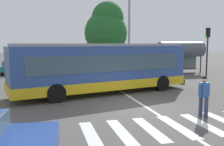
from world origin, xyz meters
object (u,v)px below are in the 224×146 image
object	(u,v)px
parked_car_black	(39,66)
parked_car_white	(92,65)
parked_car_champagne	(114,64)
twin_arm_street_lamp	(129,16)
parked_car_blue	(137,63)
parked_car_teal	(12,66)
pedestrian_crossing_street	(204,94)
traffic_light_far_corner	(208,44)
background_tree_right	(106,28)
bus_stop_shelter	(181,50)
parked_car_red	(66,65)
city_transit_bus	(103,68)

from	to	relation	value
parked_car_black	parked_car_white	world-z (taller)	same
parked_car_champagne	twin_arm_street_lamp	world-z (taller)	twin_arm_street_lamp
parked_car_blue	twin_arm_street_lamp	bearing A→B (deg)	-117.48
parked_car_teal	parked_car_champagne	bearing A→B (deg)	0.80
pedestrian_crossing_street	traffic_light_far_corner	xyz separation A→B (m)	(8.49, 11.66, 2.09)
parked_car_champagne	parked_car_blue	bearing A→B (deg)	-2.03
parked_car_black	parked_car_blue	world-z (taller)	same
twin_arm_street_lamp	parked_car_champagne	bearing A→B (deg)	88.44
pedestrian_crossing_street	traffic_light_far_corner	bearing A→B (deg)	53.94
parked_car_teal	background_tree_right	xyz separation A→B (m)	(10.44, 1.90, 4.08)
parked_car_teal	bus_stop_shelter	distance (m)	17.41
pedestrian_crossing_street	parked_car_black	xyz separation A→B (m)	(-7.00, 18.12, -0.20)
parked_car_blue	twin_arm_street_lamp	xyz separation A→B (m)	(-2.99, -5.76, 4.72)
traffic_light_far_corner	background_tree_right	bearing A→B (deg)	131.63
parked_car_black	parked_car_red	world-z (taller)	same
parked_car_red	parked_car_blue	size ratio (longest dim) A/B	1.00
pedestrian_crossing_street	parked_car_blue	world-z (taller)	pedestrian_crossing_street
parked_car_black	parked_car_white	distance (m)	5.57
traffic_light_far_corner	background_tree_right	world-z (taller)	background_tree_right
parked_car_blue	traffic_light_far_corner	xyz separation A→B (m)	(4.45, -6.81, 2.29)
parked_car_teal	twin_arm_street_lamp	world-z (taller)	twin_arm_street_lamp
city_transit_bus	background_tree_right	size ratio (longest dim) A/B	1.43
parked_car_red	background_tree_right	bearing A→B (deg)	26.44
parked_car_red	twin_arm_street_lamp	world-z (taller)	twin_arm_street_lamp
parked_car_black	twin_arm_street_lamp	world-z (taller)	twin_arm_street_lamp
parked_car_champagne	twin_arm_street_lamp	xyz separation A→B (m)	(-0.16, -5.86, 4.72)
parked_car_blue	pedestrian_crossing_street	bearing A→B (deg)	-102.34
parked_car_teal	parked_car_champagne	size ratio (longest dim) A/B	1.00
parked_car_white	traffic_light_far_corner	distance (m)	11.96
pedestrian_crossing_street	parked_car_champagne	distance (m)	18.61
parked_car_red	twin_arm_street_lamp	xyz separation A→B (m)	(5.23, -5.12, 4.72)
parked_car_teal	parked_car_black	size ratio (longest dim) A/B	1.01
parked_car_teal	bus_stop_shelter	world-z (taller)	bus_stop_shelter
parked_car_white	parked_car_blue	bearing A→B (deg)	5.78
parked_car_teal	parked_car_blue	bearing A→B (deg)	0.21
parked_car_white	parked_car_champagne	bearing A→B (deg)	13.90
parked_car_red	twin_arm_street_lamp	size ratio (longest dim) A/B	0.51
parked_car_black	parked_car_white	bearing A→B (deg)	-2.10
parked_car_teal	traffic_light_far_corner	world-z (taller)	traffic_light_far_corner
parked_car_black	parked_car_champagne	xyz separation A→B (m)	(8.21, 0.45, 0.00)
pedestrian_crossing_street	parked_car_blue	bearing A→B (deg)	77.66
city_transit_bus	parked_car_teal	xyz separation A→B (m)	(-6.74, 12.33, -0.82)
city_transit_bus	parked_car_champagne	distance (m)	13.17
pedestrian_crossing_street	parked_car_teal	world-z (taller)	pedestrian_crossing_street
parked_car_red	bus_stop_shelter	world-z (taller)	bus_stop_shelter
parked_car_teal	bus_stop_shelter	size ratio (longest dim) A/B	0.95
pedestrian_crossing_street	traffic_light_far_corner	world-z (taller)	traffic_light_far_corner
pedestrian_crossing_street	twin_arm_street_lamp	distance (m)	13.53
bus_stop_shelter	parked_car_white	bearing A→B (deg)	155.93
parked_car_red	parked_car_blue	world-z (taller)	same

